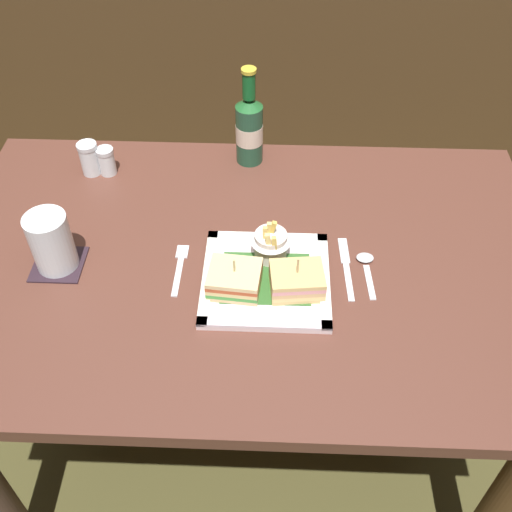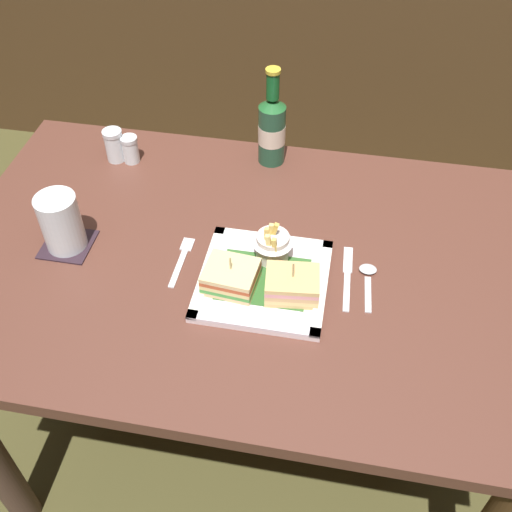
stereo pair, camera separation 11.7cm
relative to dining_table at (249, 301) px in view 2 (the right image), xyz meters
The scene contains 14 objects.
ground_plane 0.61m from the dining_table, ahead, with size 6.00×6.00×0.00m, color #474221.
dining_table is the anchor object (origin of this frame).
square_plate 0.16m from the dining_table, 55.78° to the right, with size 0.25×0.25×0.02m.
sandwich_half_left 0.19m from the dining_table, 101.69° to the right, with size 0.10×0.09×0.07m.
sandwich_half_right 0.21m from the dining_table, 40.72° to the right, with size 0.11×0.09×0.08m.
fries_cup 0.19m from the dining_table, ahead, with size 0.08×0.08×0.09m.
beer_bottle 0.40m from the dining_table, 91.60° to the left, with size 0.06×0.06×0.24m.
drink_coaster 0.40m from the dining_table, behind, with size 0.10×0.10×0.00m, color #2C1D27.
water_glass 0.42m from the dining_table, behind, with size 0.08×0.08×0.12m.
fork 0.19m from the dining_table, 168.34° to the right, with size 0.02×0.14×0.00m.
knife 0.24m from the dining_table, ahead, with size 0.02×0.17×0.00m.
spoon 0.28m from the dining_table, ahead, with size 0.04×0.12×0.01m.
salt_shaker 0.49m from the dining_table, 144.39° to the left, with size 0.05×0.05×0.08m.
pepper_shaker 0.46m from the dining_table, 141.40° to the left, with size 0.04×0.04×0.07m.
Camera 2 is at (0.17, -0.83, 1.62)m, focal length 42.45 mm.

